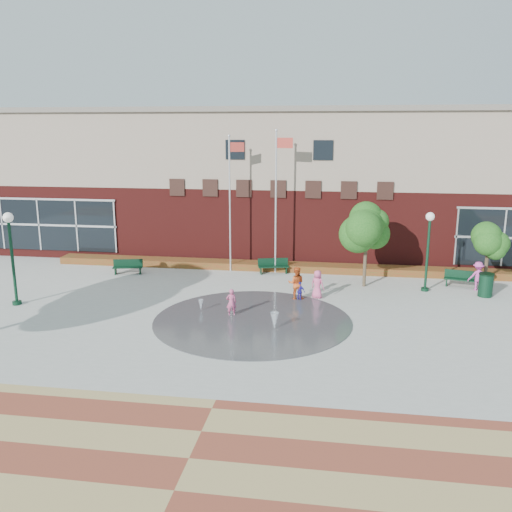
# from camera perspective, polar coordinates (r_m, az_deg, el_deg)

# --- Properties ---
(ground) EXTENTS (120.00, 120.00, 0.00)m
(ground) POSITION_cam_1_polar(r_m,az_deg,el_deg) (20.39, -1.72, -9.70)
(ground) COLOR #666056
(ground) RESTS_ON ground
(plaza_concrete) EXTENTS (46.00, 18.00, 0.01)m
(plaza_concrete) POSITION_cam_1_polar(r_m,az_deg,el_deg) (24.08, -0.00, -6.03)
(plaza_concrete) COLOR #A8A8A0
(plaza_concrete) RESTS_ON ground
(paver_band) EXTENTS (46.00, 6.00, 0.01)m
(paver_band) POSITION_cam_1_polar(r_m,az_deg,el_deg) (14.36, -7.07, -20.43)
(paver_band) COLOR brown
(paver_band) RESTS_ON ground
(splash_pad) EXTENTS (8.40, 8.40, 0.01)m
(splash_pad) POSITION_cam_1_polar(r_m,az_deg,el_deg) (23.14, -0.38, -6.83)
(splash_pad) COLOR #383A3D
(splash_pad) RESTS_ON ground
(library_building) EXTENTS (44.40, 10.40, 9.20)m
(library_building) POSITION_cam_1_polar(r_m,az_deg,el_deg) (36.26, 3.24, 7.98)
(library_building) COLOR #531614
(library_building) RESTS_ON ground
(flower_bed) EXTENTS (26.00, 1.20, 0.40)m
(flower_bed) POSITION_cam_1_polar(r_m,az_deg,el_deg) (31.29, 2.10, -1.49)
(flower_bed) COLOR #A41913
(flower_bed) RESTS_ON ground
(flagpole_left) EXTENTS (0.85, 0.36, 7.65)m
(flagpole_left) POSITION_cam_1_polar(r_m,az_deg,el_deg) (30.28, -2.70, 6.22)
(flagpole_left) COLOR silver
(flagpole_left) RESTS_ON ground
(flagpole_right) EXTENTS (0.98, 0.16, 7.95)m
(flagpole_right) POSITION_cam_1_polar(r_m,az_deg,el_deg) (29.86, 2.20, 6.48)
(flagpole_right) COLOR silver
(flagpole_right) RESTS_ON ground
(lamp_left) EXTENTS (0.46, 0.46, 4.32)m
(lamp_left) POSITION_cam_1_polar(r_m,az_deg,el_deg) (26.86, -24.36, 0.74)
(lamp_left) COLOR #0D311D
(lamp_left) RESTS_ON ground
(lamp_right) EXTENTS (0.42, 0.42, 4.00)m
(lamp_right) POSITION_cam_1_polar(r_m,az_deg,el_deg) (27.97, 17.68, 1.34)
(lamp_right) COLOR #0D311D
(lamp_right) RESTS_ON ground
(bench_left) EXTENTS (1.69, 0.80, 0.82)m
(bench_left) POSITION_cam_1_polar(r_m,az_deg,el_deg) (31.17, -13.33, -1.40)
(bench_left) COLOR #0D311D
(bench_left) RESTS_ON ground
(bench_mid) EXTENTS (1.77, 0.90, 0.86)m
(bench_mid) POSITION_cam_1_polar(r_m,az_deg,el_deg) (30.43, 1.84, -1.37)
(bench_mid) COLOR #0D311D
(bench_mid) RESTS_ON ground
(bench_right) EXTENTS (1.76, 0.86, 0.85)m
(bench_right) POSITION_cam_1_polar(r_m,az_deg,el_deg) (29.78, 20.78, -2.58)
(bench_right) COLOR #0D311D
(bench_right) RESTS_ON ground
(trash_can) EXTENTS (0.72, 0.72, 1.17)m
(trash_can) POSITION_cam_1_polar(r_m,az_deg,el_deg) (28.46, 23.03, -2.82)
(trash_can) COLOR #0D311D
(trash_can) RESTS_ON ground
(tree_mid) EXTENTS (2.49, 2.49, 4.19)m
(tree_mid) POSITION_cam_1_polar(r_m,az_deg,el_deg) (27.90, 11.57, 2.86)
(tree_mid) COLOR #3F3223
(tree_mid) RESTS_ON ground
(tree_small_right) EXTENTS (1.91, 1.91, 3.26)m
(tree_small_right) POSITION_cam_1_polar(r_m,az_deg,el_deg) (29.91, 23.29, 1.42)
(tree_small_right) COLOR #3F3223
(tree_small_right) RESTS_ON ground
(water_jet_a) EXTENTS (0.35, 0.35, 0.68)m
(water_jet_a) POSITION_cam_1_polar(r_m,az_deg,el_deg) (22.21, 1.95, -7.73)
(water_jet_a) COLOR white
(water_jet_a) RESTS_ON ground
(water_jet_b) EXTENTS (0.23, 0.23, 0.51)m
(water_jet_b) POSITION_cam_1_polar(r_m,az_deg,el_deg) (24.46, -5.81, -5.79)
(water_jet_b) COLOR white
(water_jet_b) RESTS_ON ground
(child_splash) EXTENTS (0.52, 0.42, 1.22)m
(child_splash) POSITION_cam_1_polar(r_m,az_deg,el_deg) (23.57, -2.61, -4.91)
(child_splash) COLOR #C74C7B
(child_splash) RESTS_ON ground
(adult_red) EXTENTS (0.81, 0.65, 1.59)m
(adult_red) POSITION_cam_1_polar(r_m,az_deg,el_deg) (25.82, 4.25, -2.88)
(adult_red) COLOR #D0531F
(adult_red) RESTS_ON ground
(adult_pink) EXTENTS (0.80, 0.70, 1.38)m
(adult_pink) POSITION_cam_1_polar(r_m,az_deg,el_deg) (26.11, 6.48, -2.99)
(adult_pink) COLOR #E0598B
(adult_pink) RESTS_ON ground
(child_blue) EXTENTS (0.58, 0.43, 0.92)m
(child_blue) POSITION_cam_1_polar(r_m,az_deg,el_deg) (25.76, 4.64, -3.71)
(child_blue) COLOR #2E26B3
(child_blue) RESTS_ON ground
(person_bench) EXTENTS (1.03, 0.70, 1.48)m
(person_bench) POSITION_cam_1_polar(r_m,az_deg,el_deg) (29.39, 22.32, -1.97)
(person_bench) COLOR #D246A5
(person_bench) RESTS_ON ground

